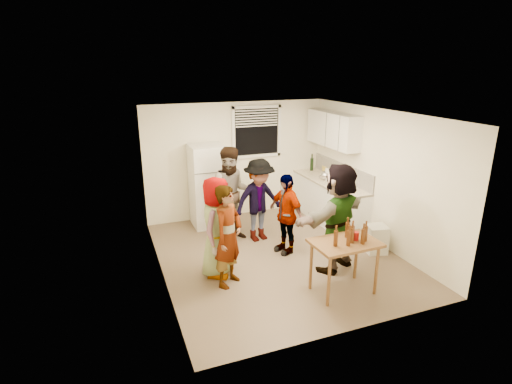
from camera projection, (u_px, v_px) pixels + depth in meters
name	position (u px, v px, depth m)	size (l,w,h in m)	color
room	(278.00, 256.00, 7.09)	(4.00, 4.50, 2.50)	white
window	(257.00, 132.00, 8.65)	(1.12, 0.10, 1.06)	white
refrigerator	(208.00, 186.00, 8.25)	(0.70, 0.70, 1.70)	white
counter_lower	(329.00, 202.00, 8.56)	(0.60, 2.20, 0.86)	white
countertop	(330.00, 182.00, 8.43)	(0.64, 2.22, 0.04)	beige
backsplash	(342.00, 171.00, 8.46)	(0.03, 2.20, 0.36)	beige
upper_cabinets	(333.00, 129.00, 8.32)	(0.34, 1.60, 0.70)	white
kettle	(325.00, 180.00, 8.49)	(0.26, 0.21, 0.21)	silver
paper_towel	(327.00, 180.00, 8.47)	(0.12, 0.12, 0.25)	white
wine_bottle	(311.00, 170.00, 9.24)	(0.07, 0.07, 0.29)	black
beer_bottle_counter	(339.00, 188.00, 7.92)	(0.06, 0.06, 0.23)	#47230C
blue_cup	(343.00, 191.00, 7.72)	(0.10, 0.10, 0.13)	blue
picture_frame	(325.00, 170.00, 9.00)	(0.02, 0.18, 0.15)	#E8C648
trash_bin	(376.00, 239.00, 7.16)	(0.34, 0.34, 0.50)	silver
serving_table	(342.00, 291.00, 5.99)	(0.96, 0.64, 0.81)	brown
beer_bottle_table	(348.00, 246.00, 5.62)	(0.06, 0.06, 0.23)	#47230C
red_cup	(355.00, 240.00, 5.81)	(0.09, 0.09, 0.12)	#9A110C
guest_grey	(218.00, 273.00, 6.51)	(0.80, 1.63, 0.52)	#959595
guest_stripe	(229.00, 283.00, 6.21)	(0.58, 1.59, 0.38)	#141933
guest_back_left	(233.00, 238.00, 7.80)	(0.88, 1.81, 0.69)	#513921
guest_back_right	(259.00, 239.00, 7.77)	(1.03, 1.60, 0.59)	#3D3D43
guest_black	(285.00, 251.00, 7.27)	(0.85, 1.46, 0.36)	black
guest_orange	(335.00, 267.00, 6.69)	(1.67, 1.80, 0.53)	#C16240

